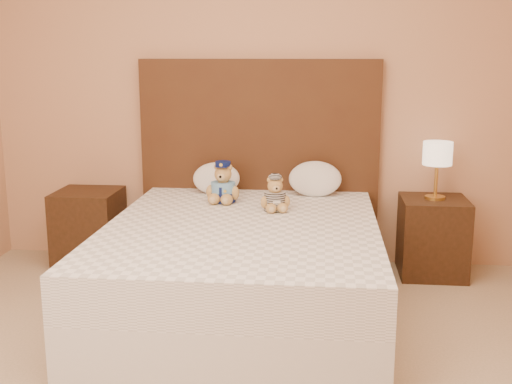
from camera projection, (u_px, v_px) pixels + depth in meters
bed at (242, 268)px, 3.86m from camera, size 1.60×2.00×0.55m
headboard at (259, 162)px, 4.74m from camera, size 1.75×0.08×1.50m
nightstand_left at (89, 227)px, 4.76m from camera, size 0.45×0.45×0.55m
nightstand_right at (433, 237)px, 4.51m from camera, size 0.45×0.45×0.55m
lamp at (437, 156)px, 4.39m from camera, size 0.20×0.20×0.40m
teddy_police at (223, 182)px, 4.32m from camera, size 0.26×0.25×0.28m
teddy_prisoner at (275, 193)px, 4.10m from camera, size 0.24×0.23×0.22m
pillow_left at (216, 177)px, 4.61m from camera, size 0.34×0.22×0.24m
pillow_right at (315, 177)px, 4.53m from camera, size 0.37×0.24×0.26m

